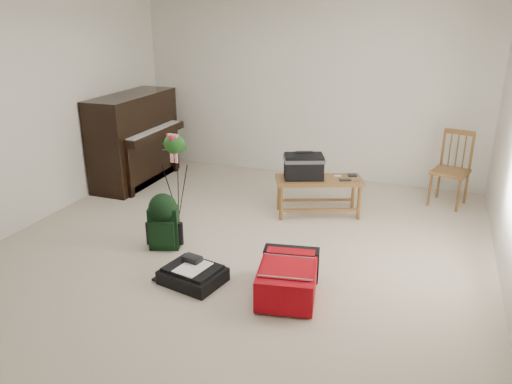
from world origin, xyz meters
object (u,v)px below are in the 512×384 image
at_px(flower_stand, 176,177).
at_px(green_backpack, 163,219).
at_px(piano, 135,141).
at_px(black_duffel, 193,274).
at_px(red_suitcase, 290,275).
at_px(bench, 309,169).
at_px(dining_chair, 451,169).

bearing_deg(flower_stand, green_backpack, -62.78).
bearing_deg(piano, green_backpack, -50.30).
distance_m(black_duffel, flower_stand, 1.58).
xyz_separation_m(piano, flower_stand, (1.20, -1.00, -0.08)).
bearing_deg(red_suitcase, bench, 89.34).
bearing_deg(dining_chair, flower_stand, -135.67).
height_order(piano, bench, piano).
bearing_deg(bench, green_backpack, -150.28).
bearing_deg(red_suitcase, black_duffel, 179.24).
xyz_separation_m(dining_chair, flower_stand, (-3.00, -1.61, 0.06)).
distance_m(dining_chair, green_backpack, 3.62).
xyz_separation_m(red_suitcase, green_backpack, (-1.47, 0.38, 0.17)).
distance_m(bench, red_suitcase, 1.89).
relative_size(dining_chair, red_suitcase, 1.17).
distance_m(dining_chair, black_duffel, 3.62).
xyz_separation_m(piano, bench, (2.60, -0.29, -0.05)).
bearing_deg(flower_stand, red_suitcase, -24.17).
bearing_deg(green_backpack, dining_chair, 21.43).
height_order(dining_chair, flower_stand, flower_stand).
xyz_separation_m(bench, green_backpack, (-1.16, -1.45, -0.23)).
xyz_separation_m(black_duffel, green_backpack, (-0.60, 0.52, 0.25)).
bearing_deg(dining_chair, green_backpack, -123.39).
bearing_deg(flower_stand, piano, 149.13).
distance_m(red_suitcase, green_backpack, 1.53).
xyz_separation_m(bench, black_duffel, (-0.56, -1.98, -0.47)).
bearing_deg(bench, black_duffel, -127.59).
height_order(dining_chair, black_duffel, dining_chair).
height_order(bench, dining_chair, dining_chair).
height_order(green_backpack, flower_stand, flower_stand).
distance_m(piano, green_backpack, 2.28).
height_order(piano, black_duffel, piano).
distance_m(piano, black_duffel, 3.09).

